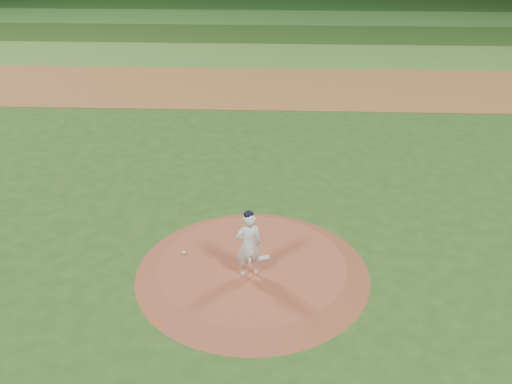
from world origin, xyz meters
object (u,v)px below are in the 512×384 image
pitching_rubber (258,259)px  pitcher_on_mound (249,244)px  pitchers_mound (253,269)px  rosin_bag (184,252)px

pitching_rubber → pitcher_on_mound: 1.02m
pitchers_mound → pitcher_on_mound: size_ratio=3.31×
rosin_bag → pitcher_on_mound: 1.95m
pitcher_on_mound → rosin_bag: bearing=154.7°
rosin_bag → pitcher_on_mound: pitcher_on_mound is taller
pitchers_mound → pitcher_on_mound: 1.02m
pitchers_mound → pitcher_on_mound: bearing=-99.0°
pitchers_mound → pitching_rubber: pitching_rubber is taller
pitchers_mound → rosin_bag: rosin_bag is taller
pitcher_on_mound → pitching_rubber: bearing=73.1°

